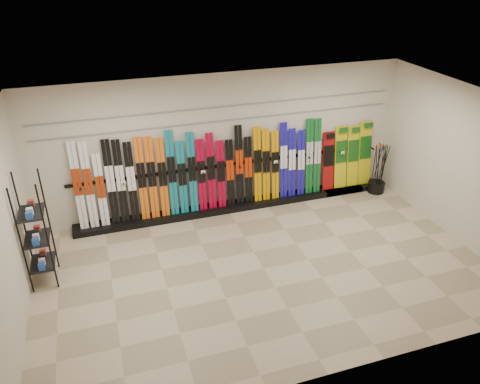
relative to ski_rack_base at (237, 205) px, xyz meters
name	(u,v)px	position (x,y,z in m)	size (l,w,h in m)	color
floor	(264,269)	(-0.22, -2.28, -0.06)	(8.00, 8.00, 0.00)	gray
back_wall	(224,143)	(-0.22, 0.22, 1.44)	(8.00, 8.00, 0.00)	beige
left_wall	(6,237)	(-4.22, -2.28, 1.44)	(5.00, 5.00, 0.00)	beige
right_wall	(462,165)	(3.78, -2.28, 1.44)	(5.00, 5.00, 0.00)	beige
ceiling	(269,110)	(-0.22, -2.28, 2.94)	(8.00, 8.00, 0.00)	silver
ski_rack_base	(237,205)	(0.00, 0.00, 0.00)	(8.00, 0.40, 0.12)	black
skis	(205,173)	(-0.71, 0.04, 0.90)	(5.36, 0.22, 1.83)	white
snowboards	(348,157)	(2.73, 0.07, 0.79)	(1.26, 0.23, 1.51)	#990C0C
accessory_rack	(35,231)	(-3.97, -1.36, 0.93)	(0.40, 0.60, 1.98)	black
pole_bin	(376,187)	(3.38, -0.28, 0.07)	(0.39, 0.39, 0.25)	black
ski_poles	(380,168)	(3.39, -0.29, 0.55)	(0.36, 0.29, 1.18)	black
slatwall_rail_0	(224,121)	(-0.22, 0.20, 1.94)	(7.60, 0.02, 0.03)	gray
slatwall_rail_1	(224,107)	(-0.22, 0.20, 2.24)	(7.60, 0.02, 0.03)	gray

